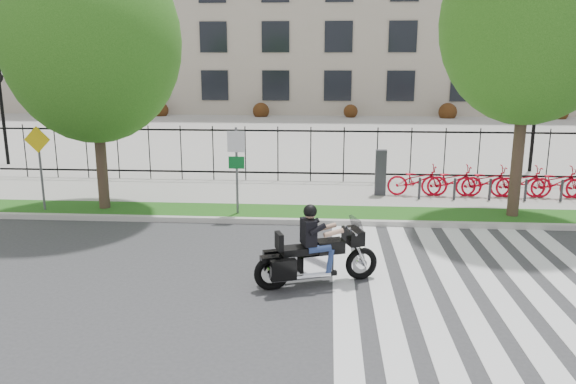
{
  "coord_description": "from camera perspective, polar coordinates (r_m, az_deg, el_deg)",
  "views": [
    {
      "loc": [
        1.84,
        -11.0,
        4.48
      ],
      "look_at": [
        0.82,
        3.0,
        1.18
      ],
      "focal_mm": 35.0,
      "sensor_mm": 36.0,
      "label": 1
    }
  ],
  "objects": [
    {
      "name": "sidewalk",
      "position": [
        19.06,
        -1.49,
        -0.15
      ],
      "size": [
        60.0,
        3.5,
        0.15
      ],
      "primitive_type": "cube",
      "color": "#A2A098",
      "rests_on": "ground"
    },
    {
      "name": "lamp_post_right",
      "position": [
        24.44,
        23.98,
        9.11
      ],
      "size": [
        1.06,
        0.7,
        4.25
      ],
      "color": "black",
      "rests_on": "ground"
    },
    {
      "name": "grass_verge",
      "position": [
        16.65,
        -2.34,
        -2.13
      ],
      "size": [
        60.0,
        1.5,
        0.15
      ],
      "primitive_type": "cube",
      "color": "#195214",
      "rests_on": "ground"
    },
    {
      "name": "sign_pole_regulatory",
      "position": [
        16.03,
        -5.26,
        3.32
      ],
      "size": [
        0.5,
        0.09,
        2.5
      ],
      "color": "#59595B",
      "rests_on": "grass_verge"
    },
    {
      "name": "street_tree_1",
      "position": [
        17.31,
        -19.27,
        14.23
      ],
      "size": [
        5.0,
        5.0,
        7.73
      ],
      "color": "#3E2A21",
      "rests_on": "grass_verge"
    },
    {
      "name": "lamp_post_left",
      "position": [
        26.87,
        -27.21,
        9.07
      ],
      "size": [
        1.06,
        0.7,
        4.25
      ],
      "color": "black",
      "rests_on": "ground"
    },
    {
      "name": "office_building",
      "position": [
        56.21,
        2.39,
        18.81
      ],
      "size": [
        60.0,
        21.9,
        20.15
      ],
      "color": "#A59985",
      "rests_on": "ground"
    },
    {
      "name": "street_tree_2",
      "position": [
        16.83,
        23.4,
        15.51
      ],
      "size": [
        4.75,
        4.75,
        8.05
      ],
      "color": "#3E2A21",
      "rests_on": "grass_verge"
    },
    {
      "name": "bike_share_station",
      "position": [
        19.77,
        23.92,
        0.94
      ],
      "size": [
        10.05,
        0.88,
        1.5
      ],
      "color": "#2D2D33",
      "rests_on": "sidewalk"
    },
    {
      "name": "motorcycle_rider",
      "position": [
        11.45,
        2.93,
        -6.17
      ],
      "size": [
        2.54,
        1.31,
        2.05
      ],
      "color": "black",
      "rests_on": "ground"
    },
    {
      "name": "curb",
      "position": [
        15.83,
        -2.68,
        -2.95
      ],
      "size": [
        60.0,
        0.2,
        0.15
      ],
      "primitive_type": "cube",
      "color": "#B2B0A8",
      "rests_on": "ground"
    },
    {
      "name": "plaza",
      "position": [
        36.32,
        1.23,
        6.21
      ],
      "size": [
        80.0,
        34.0,
        0.1
      ],
      "primitive_type": "cube",
      "color": "#A2A098",
      "rests_on": "ground"
    },
    {
      "name": "iron_fence",
      "position": [
        20.55,
        -1.03,
        3.89
      ],
      "size": [
        30.0,
        0.06,
        2.0
      ],
      "primitive_type": null,
      "color": "black",
      "rests_on": "sidewalk"
    },
    {
      "name": "crosswalk_stripes",
      "position": [
        12.24,
        18.18,
        -8.91
      ],
      "size": [
        5.7,
        8.0,
        0.01
      ],
      "primitive_type": null,
      "color": "silver",
      "rests_on": "ground"
    },
    {
      "name": "ground",
      "position": [
        12.02,
        -5.01,
        -8.72
      ],
      "size": [
        120.0,
        120.0,
        0.0
      ],
      "primitive_type": "plane",
      "color": "#373639",
      "rests_on": "ground"
    },
    {
      "name": "sign_pole_warning",
      "position": [
        17.92,
        -23.95,
        3.29
      ],
      "size": [
        0.78,
        0.09,
        2.49
      ],
      "color": "#59595B",
      "rests_on": "grass_verge"
    }
  ]
}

